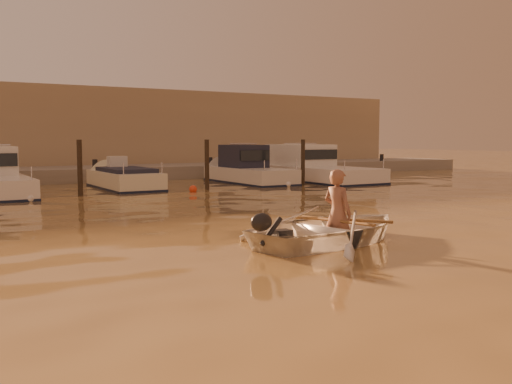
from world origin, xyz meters
TOP-DOWN VIEW (x-y plane):
  - ground_plane at (0.00, 0.00)m, footprint 160.00×160.00m
  - dinghy at (1.82, 1.97)m, footprint 4.38×3.56m
  - person at (1.92, 1.99)m, footprint 0.55×0.71m
  - outboard_motor at (0.36, 1.63)m, footprint 0.97×0.59m
  - oar_port at (2.06, 2.03)m, footprint 0.94×1.93m
  - oar_starboard at (1.87, 1.98)m, footprint 0.17×2.10m
  - moored_boat_3 at (2.12, 16.00)m, footprint 1.88×5.50m
  - moored_boat_4 at (8.04, 16.00)m, footprint 2.01×6.28m
  - moored_boat_5 at (11.50, 16.00)m, footprint 2.77×9.10m
  - piling_2 at (-0.20, 13.80)m, footprint 0.18×0.18m
  - piling_3 at (4.80, 13.80)m, footprint 0.18×0.18m
  - piling_4 at (9.50, 13.80)m, footprint 0.18×0.18m
  - fender_c at (-2.06, 12.75)m, footprint 0.30×0.30m
  - fender_d at (3.91, 13.21)m, footprint 0.30×0.30m
  - fender_e at (8.37, 13.35)m, footprint 0.30×0.30m
  - quay at (0.00, 21.50)m, footprint 52.00×4.00m
  - waterfront_building at (0.00, 27.00)m, footprint 46.00×7.00m

SIDE VIEW (x-z plane):
  - ground_plane at x=0.00m, z-range 0.00..0.00m
  - fender_c at x=-2.06m, z-range -0.05..0.25m
  - fender_d at x=3.91m, z-range -0.05..0.25m
  - fender_e at x=8.37m, z-range -0.05..0.25m
  - quay at x=0.00m, z-range -0.35..0.65m
  - moored_boat_3 at x=2.12m, z-range -0.25..0.70m
  - dinghy at x=1.82m, z-range -0.12..0.68m
  - outboard_motor at x=0.36m, z-range -0.07..0.63m
  - oar_port at x=2.06m, z-range 0.35..0.49m
  - oar_starboard at x=1.87m, z-range 0.35..0.49m
  - person at x=1.92m, z-range -0.30..1.44m
  - moored_boat_4 at x=8.04m, z-range -0.25..1.50m
  - moored_boat_5 at x=11.50m, z-range -0.25..1.50m
  - piling_2 at x=-0.20m, z-range -0.20..2.00m
  - piling_3 at x=4.80m, z-range -0.20..2.00m
  - piling_4 at x=9.50m, z-range -0.20..2.00m
  - waterfront_building at x=0.00m, z-range 0.00..4.80m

